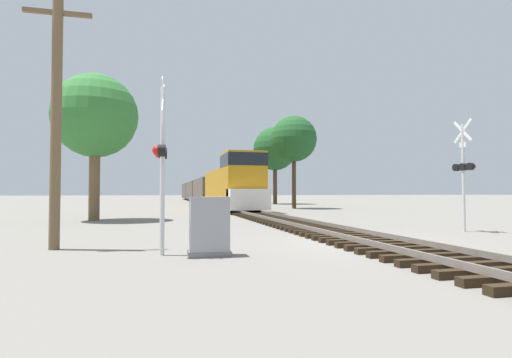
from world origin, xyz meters
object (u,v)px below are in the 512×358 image
at_px(freight_train, 204,190).
at_px(tree_deep_background, 275,149).
at_px(relay_cabinet, 209,227).
at_px(tree_far_right, 95,117).
at_px(crossing_signal_near, 162,157).
at_px(utility_pole, 56,115).
at_px(crossing_signal_far, 464,169).
at_px(tree_mid_background, 294,139).

bearing_deg(freight_train, tree_deep_background, -38.68).
distance_m(relay_cabinet, tree_far_right, 15.52).
height_order(freight_train, tree_deep_background, tree_deep_background).
bearing_deg(tree_deep_background, freight_train, 141.32).
xyz_separation_m(relay_cabinet, tree_deep_background, (13.83, 41.75, 6.71)).
distance_m(crossing_signal_near, tree_deep_background, 44.27).
relative_size(freight_train, relay_cabinet, 45.33).
distance_m(freight_train, utility_pole, 47.64).
distance_m(tree_far_right, tree_deep_background, 33.59).
height_order(crossing_signal_far, tree_far_right, tree_far_right).
height_order(crossing_signal_near, tree_mid_background, tree_mid_background).
bearing_deg(crossing_signal_far, crossing_signal_near, 102.23).
bearing_deg(tree_mid_background, utility_pole, -121.95).
xyz_separation_m(crossing_signal_far, tree_deep_background, (3.12, 38.03, 4.91)).
relative_size(freight_train, utility_pole, 9.21).
relative_size(tree_far_right, tree_deep_background, 0.79).
xyz_separation_m(freight_train, utility_pole, (-9.00, -46.75, 1.87)).
height_order(tree_far_right, tree_mid_background, tree_mid_background).
bearing_deg(tree_far_right, tree_mid_background, 38.86).
bearing_deg(relay_cabinet, tree_far_right, 109.11).
bearing_deg(relay_cabinet, crossing_signal_far, 19.18).
height_order(tree_mid_background, tree_deep_background, tree_deep_background).
relative_size(relay_cabinet, utility_pole, 0.20).
height_order(utility_pole, tree_deep_background, tree_deep_background).
xyz_separation_m(crossing_signal_near, tree_deep_background, (15.00, 41.36, 4.95)).
bearing_deg(crossing_signal_far, freight_train, 3.82).
height_order(crossing_signal_far, relay_cabinet, crossing_signal_far).
xyz_separation_m(crossing_signal_far, tree_mid_background, (0.73, 23.20, 4.23)).
distance_m(crossing_signal_near, utility_pole, 3.57).
height_order(crossing_signal_far, utility_pole, utility_pole).
relative_size(relay_cabinet, tree_deep_background, 0.14).
xyz_separation_m(crossing_signal_near, tree_far_right, (-3.63, 13.45, 3.35)).
xyz_separation_m(tree_mid_background, tree_deep_background, (2.39, 14.82, 0.68)).
distance_m(crossing_signal_far, tree_far_right, 18.81).
bearing_deg(relay_cabinet, freight_train, 84.20).
distance_m(utility_pole, tree_far_right, 11.94).
distance_m(crossing_signal_near, tree_far_right, 14.33).
bearing_deg(crossing_signal_far, utility_pole, 92.82).
bearing_deg(freight_train, relay_cabinet, -95.80).
height_order(tree_far_right, tree_deep_background, tree_deep_background).
xyz_separation_m(freight_train, tree_deep_background, (8.87, -7.10, 5.56)).
distance_m(crossing_signal_far, tree_deep_background, 38.47).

